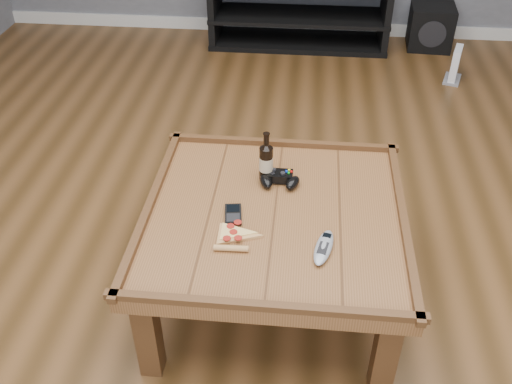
# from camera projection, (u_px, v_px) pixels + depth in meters

# --- Properties ---
(ground) EXTENTS (6.00, 6.00, 0.00)m
(ground) POSITION_uv_depth(u_px,v_px,m) (273.00, 293.00, 2.46)
(ground) COLOR #422A12
(ground) RESTS_ON ground
(baseboard) EXTENTS (5.00, 0.02, 0.10)m
(baseboard) POSITION_uv_depth(u_px,v_px,m) (299.00, 27.00, 4.80)
(baseboard) COLOR silver
(baseboard) RESTS_ON ground
(coffee_table) EXTENTS (1.03, 1.03, 0.48)m
(coffee_table) POSITION_uv_depth(u_px,v_px,m) (274.00, 224.00, 2.22)
(coffee_table) COLOR brown
(coffee_table) RESTS_ON ground
(media_console) EXTENTS (1.40, 0.45, 0.50)m
(media_console) POSITION_uv_depth(u_px,v_px,m) (299.00, 14.00, 4.50)
(media_console) COLOR black
(media_console) RESTS_ON ground
(beer_bottle) EXTENTS (0.06, 0.06, 0.22)m
(beer_bottle) POSITION_uv_depth(u_px,v_px,m) (266.00, 161.00, 2.32)
(beer_bottle) COLOR black
(beer_bottle) RESTS_ON coffee_table
(game_controller) EXTENTS (0.19, 0.12, 0.05)m
(game_controller) POSITION_uv_depth(u_px,v_px,m) (280.00, 179.00, 2.32)
(game_controller) COLOR black
(game_controller) RESTS_ON coffee_table
(pizza_slice) EXTENTS (0.14, 0.23, 0.02)m
(pizza_slice) POSITION_uv_depth(u_px,v_px,m) (233.00, 236.00, 2.07)
(pizza_slice) COLOR tan
(pizza_slice) RESTS_ON coffee_table
(smartphone) EXTENTS (0.08, 0.12, 0.02)m
(smartphone) POSITION_uv_depth(u_px,v_px,m) (233.00, 214.00, 2.17)
(smartphone) COLOR black
(smartphone) RESTS_ON coffee_table
(remote_control) EXTENTS (0.10, 0.20, 0.03)m
(remote_control) POSITION_uv_depth(u_px,v_px,m) (324.00, 247.00, 2.01)
(remote_control) COLOR gray
(remote_control) RESTS_ON coffee_table
(subwoofer) EXTENTS (0.35, 0.35, 0.33)m
(subwoofer) POSITION_uv_depth(u_px,v_px,m) (431.00, 27.00, 4.50)
(subwoofer) COLOR black
(subwoofer) RESTS_ON ground
(game_console) EXTENTS (0.16, 0.22, 0.25)m
(game_console) POSITION_uv_depth(u_px,v_px,m) (455.00, 66.00, 4.04)
(game_console) COLOR gray
(game_console) RESTS_ON ground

